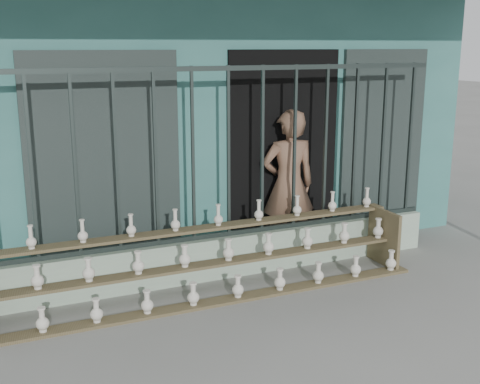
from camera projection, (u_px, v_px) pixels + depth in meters
name	position (u px, v px, depth m)	size (l,w,h in m)	color
ground	(284.00, 323.00, 5.43)	(60.00, 60.00, 0.00)	slate
workshop_building	(152.00, 103.00, 8.81)	(7.40, 6.60, 3.21)	#346F69
parapet_wall	(229.00, 255.00, 6.53)	(5.00, 0.20, 0.45)	#9EB89E
security_fence	(228.00, 153.00, 6.26)	(5.00, 0.04, 1.80)	#283330
shelf_rack	(207.00, 261.00, 5.97)	(4.50, 0.68, 0.85)	brown
elderly_woman	(288.00, 185.00, 6.95)	(0.64, 0.42, 1.75)	brown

